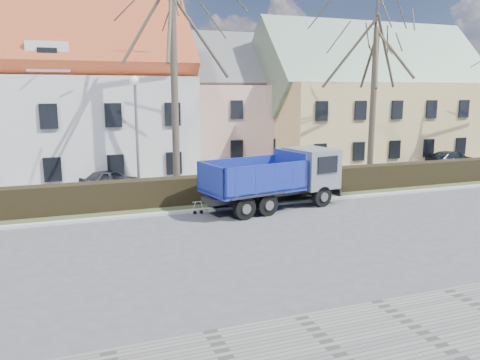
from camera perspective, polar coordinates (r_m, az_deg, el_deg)
name	(u,v)px	position (r m, az deg, el deg)	size (l,w,h in m)	color
ground	(279,236)	(17.75, 4.72, -6.88)	(120.00, 120.00, 0.00)	#48484B
sidewalk_near	(449,352)	(11.22, 24.13, -18.59)	(80.00, 5.00, 0.08)	slate
curb_far	(237,207)	(21.84, -0.31, -3.31)	(80.00, 0.30, 0.12)	#B2B0AE
grass_strip	(227,200)	(23.31, -1.64, -2.43)	(80.00, 3.00, 0.10)	#3A4527
hedge	(228,189)	(22.99, -1.49, -1.08)	(60.00, 0.90, 1.30)	black
building_pink	(219,109)	(37.08, -2.52, 8.63)	(10.80, 8.80, 8.00)	#DAAB9A
building_yellow	(372,105)	(39.78, 15.78, 8.75)	(18.80, 10.80, 8.50)	#D6BB75
tree_1	(174,72)	(24.41, -8.04, 12.90)	(9.20, 9.20, 12.65)	#433A2E
tree_2	(374,89)	(29.36, 16.00, 10.61)	(8.00, 8.00, 11.00)	#433A2E
dump_truck	(268,179)	(21.56, 3.49, 0.07)	(6.88, 2.56, 2.75)	navy
streetlight	(137,141)	(22.66, -12.42, 4.69)	(0.48, 0.48, 6.14)	gray
cart_frame	(194,207)	(20.80, -5.67, -3.33)	(0.70, 0.40, 0.64)	silver
parked_car_a	(111,179)	(26.81, -15.45, 0.08)	(1.37, 3.41, 1.16)	#24242E
parked_car_b	(453,160)	(36.45, 24.49, 2.28)	(1.70, 4.18, 1.21)	black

